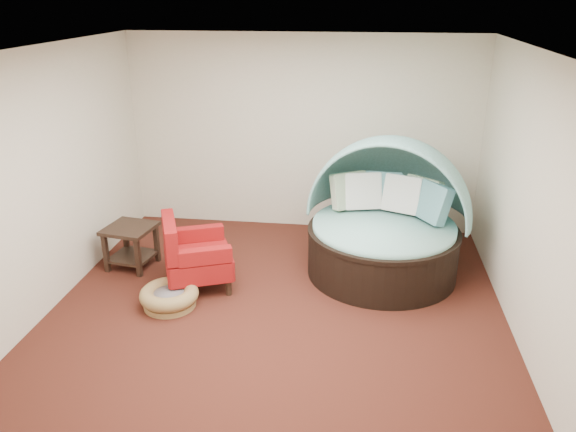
# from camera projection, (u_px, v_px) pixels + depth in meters

# --- Properties ---
(floor) EXTENTS (5.00, 5.00, 0.00)m
(floor) POSITION_uv_depth(u_px,v_px,m) (277.00, 310.00, 6.25)
(floor) COLOR #4B1E15
(floor) RESTS_ON ground
(wall_back) EXTENTS (5.00, 0.00, 5.00)m
(wall_back) POSITION_uv_depth(u_px,v_px,m) (302.00, 134.00, 8.03)
(wall_back) COLOR beige
(wall_back) RESTS_ON floor
(wall_front) EXTENTS (5.00, 0.00, 5.00)m
(wall_front) POSITION_uv_depth(u_px,v_px,m) (213.00, 326.00, 3.43)
(wall_front) COLOR beige
(wall_front) RESTS_ON floor
(wall_left) EXTENTS (0.00, 5.00, 5.00)m
(wall_left) POSITION_uv_depth(u_px,v_px,m) (46.00, 181.00, 6.04)
(wall_left) COLOR beige
(wall_left) RESTS_ON floor
(wall_right) EXTENTS (0.00, 5.00, 5.00)m
(wall_right) POSITION_uv_depth(u_px,v_px,m) (531.00, 203.00, 5.42)
(wall_right) COLOR beige
(wall_right) RESTS_ON floor
(ceiling) EXTENTS (5.00, 5.00, 0.00)m
(ceiling) POSITION_uv_depth(u_px,v_px,m) (274.00, 50.00, 5.21)
(ceiling) COLOR white
(ceiling) RESTS_ON wall_back
(canopy_daybed) EXTENTS (2.28, 2.23, 1.70)m
(canopy_daybed) POSITION_uv_depth(u_px,v_px,m) (386.00, 211.00, 6.89)
(canopy_daybed) COLOR black
(canopy_daybed) RESTS_ON floor
(pet_basket) EXTENTS (0.85, 0.85, 0.23)m
(pet_basket) POSITION_uv_depth(u_px,v_px,m) (169.00, 296.00, 6.30)
(pet_basket) COLOR olive
(pet_basket) RESTS_ON floor
(red_armchair) EXTENTS (0.99, 0.99, 0.89)m
(red_armchair) POSITION_uv_depth(u_px,v_px,m) (193.00, 255.00, 6.61)
(red_armchair) COLOR black
(red_armchair) RESTS_ON floor
(side_table) EXTENTS (0.66, 0.66, 0.55)m
(side_table) POSITION_uv_depth(u_px,v_px,m) (131.00, 241.00, 7.13)
(side_table) COLOR black
(side_table) RESTS_ON floor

